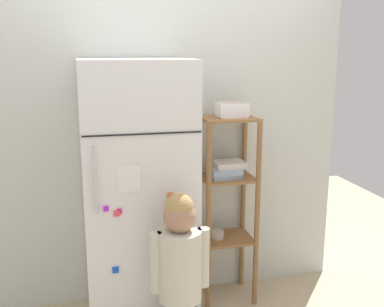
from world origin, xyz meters
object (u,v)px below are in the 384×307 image
object	(u,v)px
pantry_shelf_unit	(227,191)
fruit_bin	(233,111)
refrigerator	(138,198)
child_standing	(180,264)

from	to	relation	value
pantry_shelf_unit	fruit_bin	xyz separation A→B (m)	(0.04, 0.01, 0.57)
refrigerator	pantry_shelf_unit	world-z (taller)	refrigerator
refrigerator	child_standing	bearing A→B (deg)	-71.07
child_standing	fruit_bin	size ratio (longest dim) A/B	5.09
refrigerator	pantry_shelf_unit	size ratio (longest dim) A/B	1.29
refrigerator	fruit_bin	size ratio (longest dim) A/B	8.51
pantry_shelf_unit	fruit_bin	size ratio (longest dim) A/B	6.58
child_standing	fruit_bin	world-z (taller)	fruit_bin
child_standing	fruit_bin	xyz separation A→B (m)	(0.51, 0.67, 0.75)
refrigerator	child_standing	world-z (taller)	refrigerator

